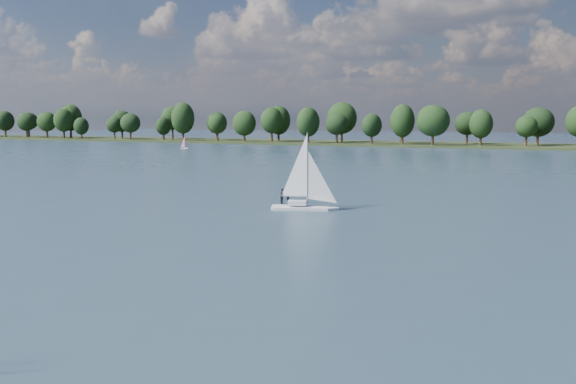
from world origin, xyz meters
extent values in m
plane|color=#233342|center=(0.00, 100.00, 0.00)|extent=(700.00, 700.00, 0.00)
cube|color=black|center=(0.00, 212.00, 0.00)|extent=(660.00, 40.00, 1.50)
cube|color=silver|center=(6.39, 40.28, 0.00)|extent=(6.83, 3.91, 0.78)
cube|color=silver|center=(6.39, 40.28, 0.78)|extent=(2.21, 1.74, 0.48)
cylinder|color=#AFAEB5|center=(6.39, 40.28, 4.41)|extent=(0.12, 0.12, 7.76)
imported|color=black|center=(4.57, 40.74, 1.39)|extent=(0.62, 0.72, 1.67)
imported|color=black|center=(4.24, 40.12, 1.39)|extent=(0.78, 0.92, 1.67)
cube|color=silver|center=(-86.67, 152.99, 0.00)|extent=(2.74, 1.23, 0.43)
cylinder|color=silver|center=(-86.67, 152.99, 2.15)|extent=(0.08, 0.08, 3.82)
cube|color=#595B5E|center=(-159.61, 195.54, 0.00)|extent=(4.20, 2.43, 0.50)
camera|label=1|loc=(34.58, -22.13, 9.81)|focal=40.00mm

